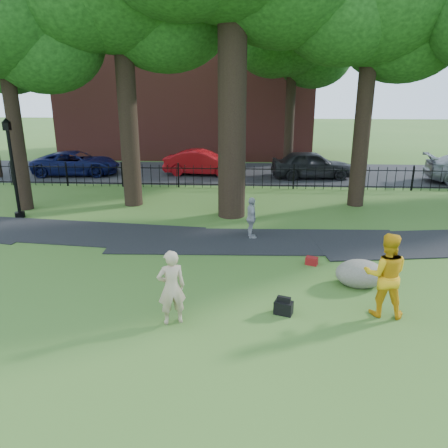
# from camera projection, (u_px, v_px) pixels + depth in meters

# --- Properties ---
(ground) EXTENTS (120.00, 120.00, 0.00)m
(ground) POSITION_uv_depth(u_px,v_px,m) (220.00, 292.00, 11.46)
(ground) COLOR #376021
(ground) RESTS_ON ground
(footpath) EXTENTS (36.07, 3.85, 0.03)m
(footpath) POSITION_uv_depth(u_px,v_px,m) (256.00, 242.00, 15.11)
(footpath) COLOR black
(footpath) RESTS_ON ground
(street) EXTENTS (80.00, 7.00, 0.02)m
(street) POSITION_uv_depth(u_px,v_px,m) (238.00, 173.00, 26.66)
(street) COLOR black
(street) RESTS_ON ground
(iron_fence) EXTENTS (44.00, 0.04, 1.20)m
(iron_fence) POSITION_uv_depth(u_px,v_px,m) (236.00, 177.00, 22.67)
(iron_fence) COLOR black
(iron_fence) RESTS_ON ground
(brick_building) EXTENTS (18.00, 8.00, 12.00)m
(brick_building) POSITION_uv_depth(u_px,v_px,m) (188.00, 73.00, 32.64)
(brick_building) COLOR brown
(brick_building) RESTS_ON ground
(tree_row) EXTENTS (26.82, 7.96, 12.42)m
(tree_row) POSITION_uv_depth(u_px,v_px,m) (247.00, 4.00, 16.91)
(tree_row) COLOR black
(tree_row) RESTS_ON ground
(woman) EXTENTS (0.75, 0.63, 1.76)m
(woman) POSITION_uv_depth(u_px,v_px,m) (171.00, 287.00, 9.75)
(woman) COLOR tan
(woman) RESTS_ON ground
(man) EXTENTS (1.09, 0.91, 2.03)m
(man) POSITION_uv_depth(u_px,v_px,m) (385.00, 275.00, 10.07)
(man) COLOR orange
(man) RESTS_ON ground
(pedestrian) EXTENTS (0.49, 0.92, 1.48)m
(pedestrian) POSITION_uv_depth(u_px,v_px,m) (251.00, 218.00, 15.23)
(pedestrian) COLOR #98989C
(pedestrian) RESTS_ON ground
(boulder) EXTENTS (1.31, 0.99, 0.76)m
(boulder) POSITION_uv_depth(u_px,v_px,m) (360.00, 272.00, 11.78)
(boulder) COLOR slate
(boulder) RESTS_ON ground
(lamppost) EXTENTS (0.39, 0.39, 3.98)m
(lamppost) POSITION_uv_depth(u_px,v_px,m) (13.00, 170.00, 17.29)
(lamppost) COLOR black
(lamppost) RESTS_ON ground
(backpack) EXTENTS (0.49, 0.39, 0.32)m
(backpack) POSITION_uv_depth(u_px,v_px,m) (284.00, 308.00, 10.34)
(backpack) COLOR black
(backpack) RESTS_ON ground
(red_bag) EXTENTS (0.41, 0.34, 0.24)m
(red_bag) POSITION_uv_depth(u_px,v_px,m) (312.00, 261.00, 13.16)
(red_bag) COLOR maroon
(red_bag) RESTS_ON ground
(red_sedan) EXTENTS (4.59, 1.93, 1.47)m
(red_sedan) POSITION_uv_depth(u_px,v_px,m) (202.00, 163.00, 25.94)
(red_sedan) COLOR maroon
(red_sedan) RESTS_ON ground
(navy_van) EXTENTS (5.18, 2.71, 1.39)m
(navy_van) POSITION_uv_depth(u_px,v_px,m) (76.00, 163.00, 26.01)
(navy_van) COLOR #0C1240
(navy_van) RESTS_ON ground
(grey_car) EXTENTS (4.72, 2.18, 1.57)m
(grey_car) POSITION_uv_depth(u_px,v_px,m) (312.00, 164.00, 25.10)
(grey_car) COLOR black
(grey_car) RESTS_ON ground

